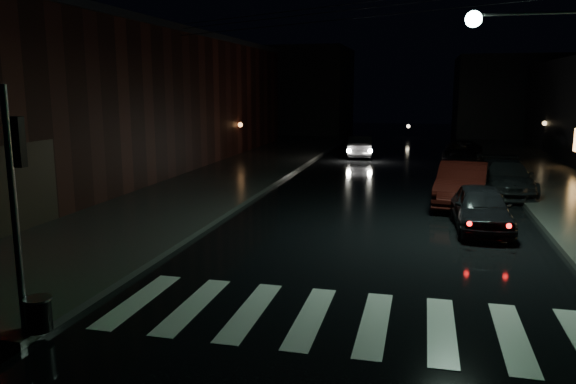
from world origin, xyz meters
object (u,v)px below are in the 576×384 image
Objects in this scene: parked_car_a at (481,208)px; oncoming_car at (360,146)px; parked_car_c at (505,177)px; parked_car_b at (462,184)px; parked_car_d at (463,152)px.

parked_car_a is 0.98× the size of oncoming_car.
parked_car_c is (1.47, 6.25, 0.02)m from parked_car_a.
parked_car_b is 12.21m from parked_car_d.
parked_car_d is at bearing 94.25° from parked_car_c.
parked_car_d is (0.42, 15.89, -0.05)m from parked_car_a.
oncoming_car is (-7.10, 11.06, -0.03)m from parked_car_c.
parked_car_a reaches higher than parked_car_d.
parked_car_a is 15.90m from parked_car_d.
parked_car_a is 0.83× the size of parked_car_b.
oncoming_car is (-5.30, 13.59, -0.12)m from parked_car_b.
parked_car_b is 0.99× the size of parked_car_c.
parked_car_a is at bearing -77.54° from parked_car_b.
parked_car_d is at bearing 161.24° from oncoming_car.
parked_car_d is 1.12× the size of oncoming_car.
parked_car_c reaches higher than oncoming_car.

